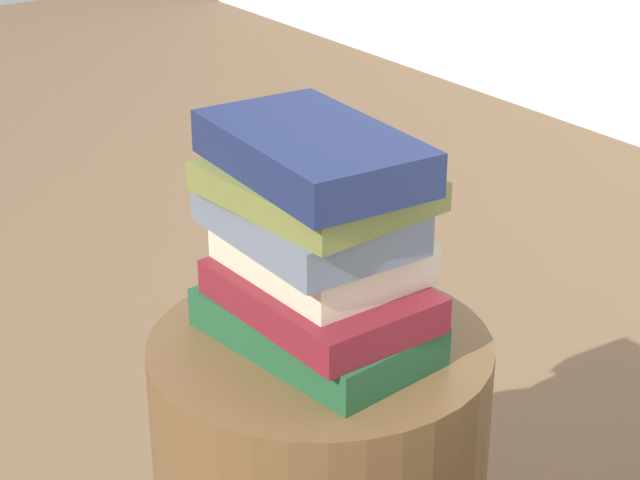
{
  "coord_description": "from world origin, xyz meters",
  "views": [
    {
      "loc": [
        0.96,
        -0.69,
        1.16
      ],
      "look_at": [
        0.0,
        0.0,
        0.61
      ],
      "focal_mm": 63.25,
      "sensor_mm": 36.0,
      "label": 1
    }
  ],
  "objects": [
    {
      "name": "book_forest",
      "position": [
        0.0,
        -0.01,
        0.5
      ],
      "size": [
        0.3,
        0.2,
        0.05
      ],
      "primitive_type": "cube",
      "rotation": [
        0.0,
        0.0,
        0.11
      ],
      "color": "#1E512D",
      "rests_on": "side_table"
    },
    {
      "name": "book_maroon",
      "position": [
        0.01,
        -0.01,
        0.55
      ],
      "size": [
        0.26,
        0.18,
        0.04
      ],
      "primitive_type": "cube",
      "rotation": [
        0.0,
        0.0,
        0.02
      ],
      "color": "maroon",
      "rests_on": "book_forest"
    },
    {
      "name": "book_cream",
      "position": [
        -0.01,
        0.01,
        0.59
      ],
      "size": [
        0.23,
        0.18,
        0.05
      ],
      "primitive_type": "cube",
      "rotation": [
        0.0,
        0.0,
        0.02
      ],
      "color": "beige",
      "rests_on": "book_maroon"
    },
    {
      "name": "book_slate",
      "position": [
        -0.01,
        -0.01,
        0.64
      ],
      "size": [
        0.25,
        0.17,
        0.05
      ],
      "primitive_type": "cube",
      "rotation": [
        0.0,
        0.0,
        -0.02
      ],
      "color": "slate",
      "rests_on": "book_cream"
    },
    {
      "name": "book_olive",
      "position": [
        -0.0,
        -0.01,
        0.68
      ],
      "size": [
        0.26,
        0.21,
        0.03
      ],
      "primitive_type": "cube",
      "rotation": [
        0.0,
        0.0,
        0.08
      ],
      "color": "olive",
      "rests_on": "book_slate"
    },
    {
      "name": "book_navy",
      "position": [
        -0.0,
        -0.01,
        0.73
      ],
      "size": [
        0.28,
        0.18,
        0.05
      ],
      "primitive_type": "cube",
      "rotation": [
        0.0,
        0.0,
        -0.07
      ],
      "color": "#19234C",
      "rests_on": "book_olive"
    }
  ]
}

